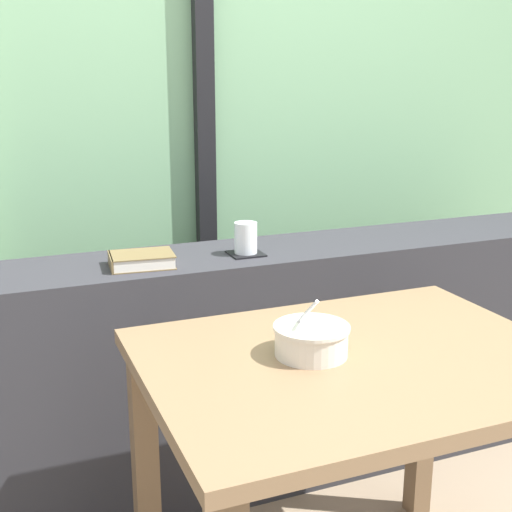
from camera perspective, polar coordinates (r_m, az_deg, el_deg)
outdoor_backdrop at (r=2.65m, az=-6.93°, el=16.78°), size 4.80×0.08×2.80m
window_divider_post at (r=2.60m, az=-4.41°, el=14.67°), size 0.07×0.05×2.60m
dark_console_ledge at (r=2.22m, az=-1.56°, el=-9.52°), size 2.80×0.34×0.79m
breakfast_table at (r=1.58m, az=8.35°, el=-12.32°), size 0.94×0.72×0.72m
coaster_square at (r=2.06m, az=-0.86°, el=0.20°), size 0.10×0.10×0.00m
juice_glass at (r=2.04m, az=-0.87°, el=1.46°), size 0.07×0.07×0.09m
closed_book at (r=1.95m, az=-9.63°, el=-0.32°), size 0.19×0.15×0.04m
soup_bowl at (r=1.51m, az=4.65°, el=-7.07°), size 0.17×0.17×0.14m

